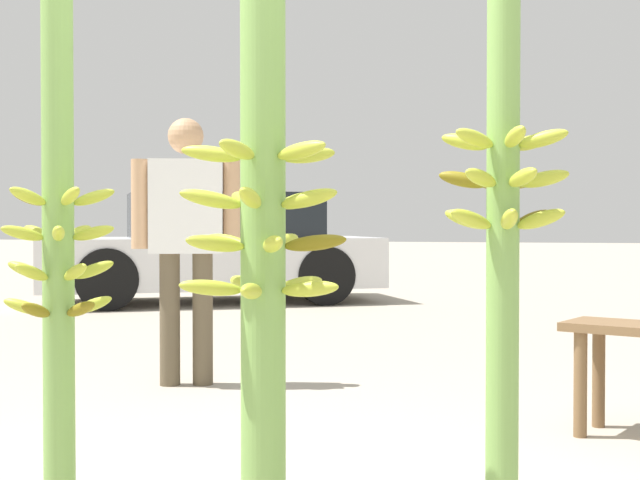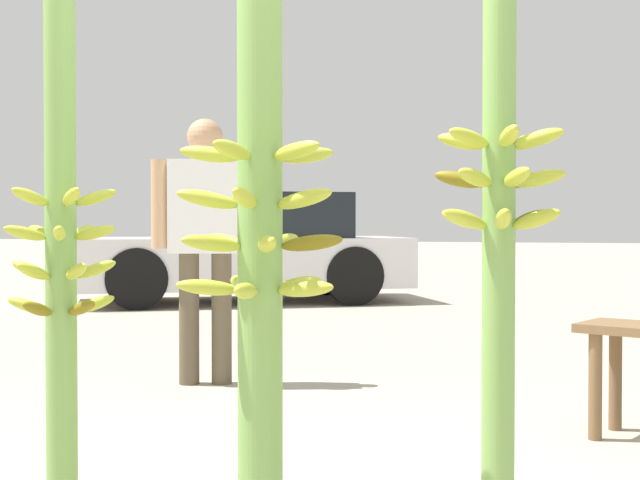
# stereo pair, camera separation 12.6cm
# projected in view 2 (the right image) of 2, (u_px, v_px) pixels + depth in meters

# --- Properties ---
(banana_stalk_left) EXTENTS (0.36, 0.36, 1.74)m
(banana_stalk_left) POSITION_uv_depth(u_px,v_px,m) (61.00, 254.00, 2.80)
(banana_stalk_left) COLOR #7AA851
(banana_stalk_left) RESTS_ON ground_plane
(banana_stalk_center) EXTENTS (0.50, 0.50, 1.64)m
(banana_stalk_center) POSITION_uv_depth(u_px,v_px,m) (260.00, 264.00, 2.63)
(banana_stalk_center) COLOR #7AA851
(banana_stalk_center) RESTS_ON ground_plane
(banana_stalk_right) EXTENTS (0.37, 0.36, 1.64)m
(banana_stalk_right) POSITION_uv_depth(u_px,v_px,m) (499.00, 255.00, 2.47)
(banana_stalk_right) COLOR #7AA851
(banana_stalk_right) RESTS_ON ground_plane
(vendor_person) EXTENTS (0.64, 0.33, 1.59)m
(vendor_person) POSITION_uv_depth(u_px,v_px,m) (205.00, 227.00, 5.34)
(vendor_person) COLOR brown
(vendor_person) RESTS_ON ground_plane
(parked_car) EXTENTS (4.32, 3.44, 1.32)m
(parked_car) POSITION_uv_depth(u_px,v_px,m) (243.00, 249.00, 10.86)
(parked_car) COLOR silver
(parked_car) RESTS_ON ground_plane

